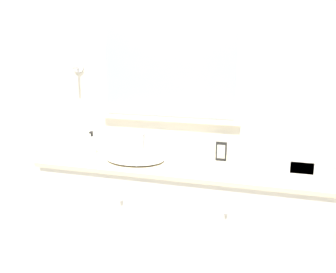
{
  "coord_description": "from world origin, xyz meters",
  "views": [
    {
      "loc": [
        0.64,
        -2.26,
        1.76
      ],
      "look_at": [
        -0.11,
        0.31,
        1.08
      ],
      "focal_mm": 40.0,
      "sensor_mm": 36.0,
      "label": 1
    }
  ],
  "objects": [
    {
      "name": "hand_towel_near_sink",
      "position": [
        -0.88,
        0.24,
        0.9
      ],
      "size": [
        0.17,
        0.13,
        0.04
      ],
      "color": "white",
      "rests_on": "vanity_counter"
    },
    {
      "name": "vanity_counter",
      "position": [
        0.0,
        0.31,
        0.44
      ],
      "size": [
        2.14,
        0.59,
        0.88
      ],
      "color": "silver",
      "rests_on": "ground_plane"
    },
    {
      "name": "wall_back",
      "position": [
        -0.01,
        0.63,
        1.28
      ],
      "size": [
        8.0,
        0.18,
        2.55
      ],
      "color": "silver",
      "rests_on": "ground_plane"
    },
    {
      "name": "sink_basin",
      "position": [
        -0.36,
        0.29,
        0.9
      ],
      "size": [
        0.45,
        0.4,
        0.18
      ],
      "color": "silver",
      "rests_on": "vanity_counter"
    },
    {
      "name": "soap_bottle",
      "position": [
        -0.76,
        0.36,
        0.96
      ],
      "size": [
        0.05,
        0.05,
        0.19
      ],
      "color": "white",
      "rests_on": "vanity_counter"
    },
    {
      "name": "picture_frame",
      "position": [
        0.27,
        0.46,
        0.95
      ],
      "size": [
        0.08,
        0.01,
        0.15
      ],
      "color": "black",
      "rests_on": "vanity_counter"
    },
    {
      "name": "appliance_box",
      "position": [
        0.84,
        0.32,
        0.94
      ],
      "size": [
        0.21,
        0.12,
        0.12
      ],
      "color": "white",
      "rests_on": "vanity_counter"
    }
  ]
}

